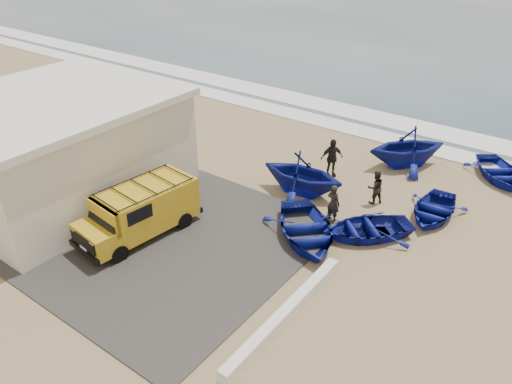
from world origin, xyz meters
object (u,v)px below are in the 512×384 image
Objects in this scene: fisherman_front at (333,203)px; fisherman_middle at (375,187)px; parapet at (286,315)px; boat_mid_left at (302,173)px; fisherman_back at (332,158)px; boat_mid_right at (433,209)px; boat_near_right at (367,228)px; boat_near_left at (306,230)px; van at (141,210)px; boat_far_left at (407,147)px; boat_far_right at (499,172)px; building at (55,146)px.

fisherman_front is 2.40m from fisherman_middle.
boat_mid_left is at bearing 118.41° from parapet.
fisherman_front is 0.86× the size of fisherman_back.
boat_mid_left is 1.13× the size of boat_mid_right.
fisherman_middle is at bearing -174.16° from boat_mid_right.
fisherman_back is (-5.11, 0.70, 0.59)m from boat_mid_right.
boat_mid_left reaches higher than boat_near_right.
boat_near_left reaches higher than boat_near_right.
boat_far_left is at bearing 69.96° from van.
fisherman_front reaches higher than parapet.
fisherman_front is at bearing -155.90° from boat_far_right.
fisherman_front reaches higher than boat_mid_right.
building reaches higher than fisherman_front.
boat_near_right is 1.01× the size of boat_far_right.
boat_mid_right is 0.85× the size of boat_far_left.
van is 1.19× the size of boat_near_left.
boat_near_right is at bearing -40.10° from boat_far_left.
boat_near_right is at bearing -177.69° from fisherman_front.
boat_mid_left is (-3.78, 1.36, 0.62)m from boat_near_right.
boat_far_right is 6.64m from fisherman_middle.
fisherman_front reaches higher than boat_near_right.
boat_near_left is 8.26m from boat_far_left.
building is at bearing -175.99° from van.
parapet is 1.72× the size of boat_far_right.
boat_far_right is at bearing -110.37° from fisherman_front.
fisherman_back is (-1.76, 5.12, 0.51)m from boat_near_left.
fisherman_front is (-3.17, -2.66, 0.46)m from boat_mid_right.
boat_near_left is 1.25× the size of boat_mid_right.
boat_far_left reaches higher than boat_mid_left.
fisherman_back reaches higher than boat_near_left.
fisherman_middle is at bearing 57.13° from van.
boat_far_left reaches higher than boat_far_right.
fisherman_front is at bearing 105.52° from parapet.
boat_mid_right is at bearing 49.16° from van.
boat_far_left reaches higher than fisherman_back.
parapet is at bearing 115.27° from fisherman_front.
parapet is 4.52m from boat_near_left.
van reaches higher than boat_near_right.
van reaches higher than fisherman_middle.
fisherman_middle is (11.62, 7.17, -1.42)m from building.
fisherman_middle is (6.17, 7.44, -0.34)m from van.
van is 13.03m from boat_far_left.
boat_mid_left is 1.06× the size of boat_far_right.
boat_far_left is at bearing 45.08° from building.
boat_near_right is at bearing 57.21° from fisherman_middle.
parapet is at bearing -4.58° from building.
fisherman_middle is at bearing 31.70° from building.
fisherman_middle is (-3.74, -5.48, 0.39)m from boat_far_right.
boat_far_left is (11.33, 11.36, -1.15)m from building.
boat_near_right is 2.35× the size of fisherman_middle.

